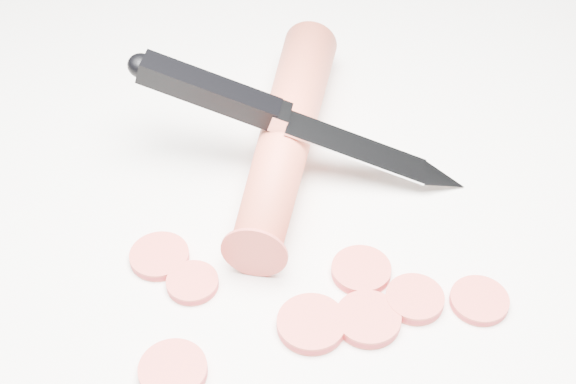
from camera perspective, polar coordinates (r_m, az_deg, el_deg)
name	(u,v)px	position (r m, az deg, el deg)	size (l,w,h in m)	color
ground	(251,230)	(0.51, -2.67, -2.68)	(2.40, 2.40, 0.00)	silver
carrot	(287,134)	(0.54, -0.10, 4.17)	(0.04, 0.04, 0.22)	#DF4E35
carrot_slice_0	(173,370)	(0.44, -8.18, -12.44)	(0.04, 0.04, 0.01)	#CC4036
carrot_slice_1	(311,324)	(0.46, 1.68, -9.35)	(0.04, 0.04, 0.01)	#CC4036
carrot_slice_2	(368,319)	(0.46, 5.70, -8.99)	(0.04, 0.04, 0.01)	#CC4036
carrot_slice_3	(415,299)	(0.47, 9.00, -7.54)	(0.03, 0.03, 0.01)	#CC4036
carrot_slice_4	(361,270)	(0.48, 5.23, -5.58)	(0.04, 0.04, 0.01)	#CC4036
carrot_slice_5	(159,256)	(0.50, -9.13, -4.53)	(0.04, 0.04, 0.01)	#CC4036
carrot_slice_7	(192,283)	(0.48, -6.81, -6.43)	(0.03, 0.03, 0.01)	#CC4036
carrot_slice_8	(479,301)	(0.48, 13.44, -7.52)	(0.03, 0.03, 0.01)	#CC4036
kitchen_knife	(300,120)	(0.52, 0.85, 5.12)	(0.20, 0.14, 0.08)	silver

